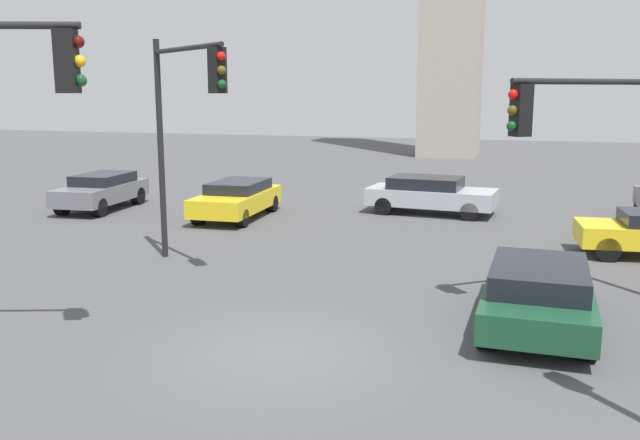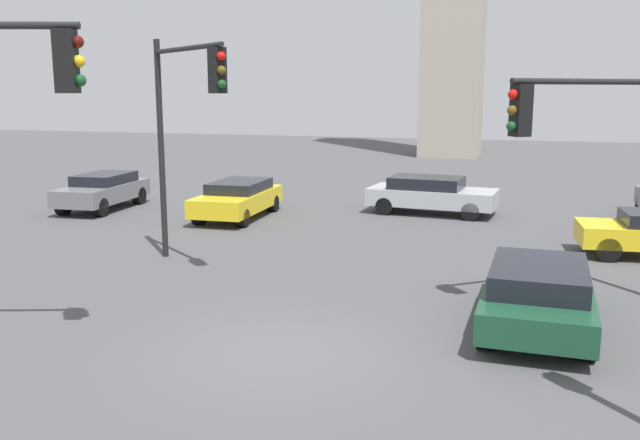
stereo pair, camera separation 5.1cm
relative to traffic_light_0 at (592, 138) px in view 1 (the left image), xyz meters
The scene contains 7 objects.
ground_plane 7.64m from the traffic_light_0, 139.99° to the right, with size 109.65×109.65×0.00m, color #4C4C4F.
traffic_light_0 is the anchor object (origin of this frame).
traffic_light_3 9.34m from the traffic_light_0, behind, with size 3.07×2.43×5.80m.
car_0 11.40m from the traffic_light_0, 114.74° to the left, with size 4.76×2.37×1.37m.
car_2 18.50m from the traffic_light_0, 156.60° to the left, with size 2.13×4.39×1.36m.
car_4 3.43m from the traffic_light_0, 118.02° to the right, with size 2.06×4.66×1.28m.
car_5 13.53m from the traffic_light_0, 147.11° to the left, with size 2.07×4.62×1.31m.
Camera 1 is at (3.98, -10.55, 4.48)m, focal length 38.16 mm.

